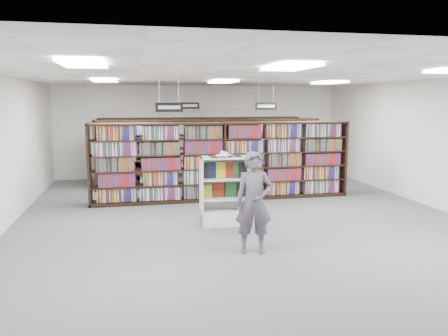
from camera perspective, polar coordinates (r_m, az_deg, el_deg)
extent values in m
plane|color=#5A595F|center=(10.05, 2.20, -6.58)|extent=(12.00, 12.00, 0.00)
cube|color=white|center=(9.72, 2.31, 11.95)|extent=(10.00, 12.00, 0.10)
cube|color=white|center=(15.62, -3.12, 4.83)|extent=(10.00, 0.10, 3.20)
cube|color=white|center=(4.28, 22.32, -6.14)|extent=(10.00, 0.10, 3.20)
cube|color=white|center=(11.99, 26.14, 2.79)|extent=(0.10, 12.00, 3.20)
cube|color=black|center=(11.76, -0.13, 0.88)|extent=(7.00, 0.60, 2.10)
cube|color=maroon|center=(11.76, -0.13, 0.88)|extent=(6.88, 0.42, 1.98)
cube|color=black|center=(13.71, -1.83, 1.99)|extent=(7.00, 0.60, 2.10)
cube|color=maroon|center=(13.71, -1.83, 1.99)|extent=(6.88, 0.42, 1.98)
cube|color=black|center=(15.37, -2.94, 2.71)|extent=(7.00, 0.60, 2.10)
cube|color=maroon|center=(15.37, -2.94, 2.71)|extent=(6.88, 0.42, 1.98)
cylinder|color=#B2B2B7|center=(10.43, -8.47, 10.04)|extent=(0.01, 0.01, 0.58)
cylinder|color=#B2B2B7|center=(10.47, -5.95, 10.08)|extent=(0.01, 0.01, 0.58)
cube|color=black|center=(10.44, -7.16, 7.87)|extent=(0.65, 0.02, 0.22)
cube|color=white|center=(10.43, -7.16, 7.87)|extent=(0.52, 0.00, 0.08)
cylinder|color=#B2B2B7|center=(12.93, 4.56, 9.83)|extent=(0.01, 0.01, 0.58)
cylinder|color=#B2B2B7|center=(13.07, 6.50, 9.79)|extent=(0.01, 0.01, 0.58)
cube|color=black|center=(13.00, 5.51, 8.04)|extent=(0.65, 0.02, 0.22)
cube|color=white|center=(12.98, 5.53, 8.04)|extent=(0.52, 0.00, 0.08)
cylinder|color=#B2B2B7|center=(14.50, -5.44, 9.69)|extent=(0.01, 0.01, 0.58)
cylinder|color=#B2B2B7|center=(14.56, -3.63, 9.71)|extent=(0.01, 0.01, 0.58)
cube|color=black|center=(14.53, -4.52, 8.12)|extent=(0.65, 0.02, 0.22)
cube|color=white|center=(14.52, -4.51, 8.12)|extent=(0.52, 0.00, 0.08)
cube|color=white|center=(6.46, -17.92, 12.84)|extent=(0.60, 1.20, 0.04)
cube|color=white|center=(6.85, 8.60, 12.89)|extent=(0.60, 1.20, 0.04)
cube|color=white|center=(11.44, -15.30, 10.96)|extent=(0.60, 1.20, 0.04)
cube|color=white|center=(11.66, -0.14, 11.21)|extent=(0.60, 1.20, 0.04)
cube|color=white|center=(12.62, 13.57, 10.78)|extent=(0.60, 1.20, 0.04)
cube|color=silver|center=(9.54, 0.11, -6.43)|extent=(1.09, 0.59, 0.32)
cube|color=silver|center=(9.34, -2.99, -3.10)|extent=(0.07, 0.53, 1.48)
cube|color=silver|center=(9.49, 3.15, -2.91)|extent=(0.07, 0.53, 1.48)
cube|color=silver|center=(9.64, -0.12, -2.71)|extent=(1.06, 0.09, 1.48)
cube|color=silver|center=(9.28, 0.11, 1.38)|extent=(1.09, 0.59, 0.03)
cube|color=silver|center=(9.44, 0.11, -3.95)|extent=(1.00, 0.54, 0.02)
cube|color=silver|center=(9.35, 0.11, -1.42)|extent=(1.00, 0.54, 0.02)
cube|color=black|center=(9.32, -2.43, -0.40)|extent=(0.22, 0.09, 0.32)
cube|color=black|center=(9.34, -1.43, -0.37)|extent=(0.22, 0.09, 0.32)
cube|color=gold|center=(9.36, -0.43, -0.35)|extent=(0.22, 0.09, 0.32)
cube|color=maroon|center=(9.38, 0.55, -0.32)|extent=(0.22, 0.09, 0.32)
cube|color=#1F5423|center=(9.41, 1.54, -0.30)|extent=(0.22, 0.09, 0.32)
cube|color=black|center=(9.44, 2.52, -0.28)|extent=(0.22, 0.09, 0.32)
cube|color=gold|center=(9.40, -2.29, -3.00)|extent=(0.24, 0.07, 0.30)
cube|color=maroon|center=(9.43, -0.72, -2.96)|extent=(0.24, 0.07, 0.30)
cube|color=#1F5423|center=(9.47, 0.84, -2.91)|extent=(0.24, 0.07, 0.30)
cube|color=black|center=(9.52, 2.38, -2.86)|extent=(0.24, 0.07, 0.30)
cube|color=black|center=(9.32, 0.16, 1.55)|extent=(0.69, 0.43, 0.02)
cube|color=white|center=(9.28, -0.80, 1.60)|extent=(0.32, 0.37, 0.06)
cube|color=white|center=(9.35, 1.11, 1.64)|extent=(0.32, 0.37, 0.08)
cylinder|color=white|center=(9.31, 0.04, 1.87)|extent=(0.12, 0.34, 0.10)
imported|color=#564F5A|center=(7.65, 3.94, -4.53)|extent=(0.72, 0.54, 1.80)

